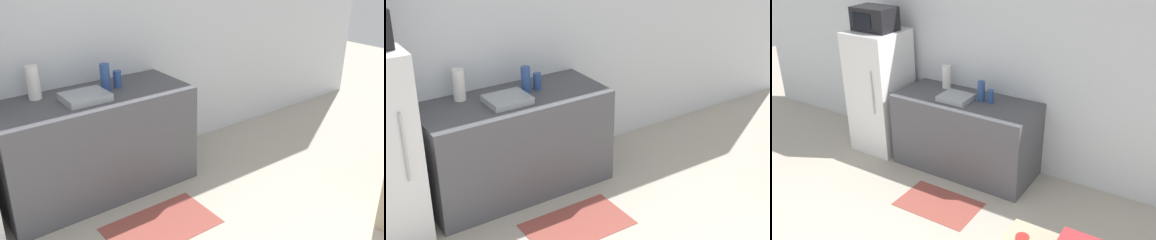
{
  "view_description": "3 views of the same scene",
  "coord_description": "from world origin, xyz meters",
  "views": [
    {
      "loc": [
        -1.53,
        -0.21,
        2.12
      ],
      "look_at": [
        0.19,
        2.05,
        0.91
      ],
      "focal_mm": 40.0,
      "sensor_mm": 36.0,
      "label": 1
    },
    {
      "loc": [
        -2.06,
        -0.91,
        2.68
      ],
      "look_at": [
        -0.02,
        2.17,
        0.97
      ],
      "focal_mm": 50.0,
      "sensor_mm": 36.0,
      "label": 2
    },
    {
      "loc": [
        2.17,
        -0.91,
        2.78
      ],
      "look_at": [
        0.24,
        2.28,
        1.03
      ],
      "focal_mm": 40.0,
      "sensor_mm": 36.0,
      "label": 3
    }
  ],
  "objects": [
    {
      "name": "bottle_tall",
      "position": [
        0.01,
        3.05,
        1.02
      ],
      "size": [
        0.08,
        0.08,
        0.23
      ],
      "primitive_type": "cylinder",
      "color": "#2D4C8C",
      "rests_on": "counter"
    },
    {
      "name": "paper_towel_roll",
      "position": [
        -0.56,
        3.19,
        1.05
      ],
      "size": [
        0.1,
        0.1,
        0.28
      ],
      "primitive_type": "cylinder",
      "color": "white",
      "rests_on": "counter"
    },
    {
      "name": "sink_basin",
      "position": [
        -0.25,
        2.91,
        0.94
      ],
      "size": [
        0.36,
        0.31,
        0.06
      ],
      "primitive_type": "cube",
      "color": "#9EA3A8",
      "rests_on": "counter"
    },
    {
      "name": "counter",
      "position": [
        -0.16,
        2.98,
        0.45
      ],
      "size": [
        1.68,
        0.72,
        0.91
      ],
      "primitive_type": "cube",
      "color": "#4C4C51",
      "rests_on": "ground_plane"
    },
    {
      "name": "kitchen_rug",
      "position": [
        -0.02,
        2.18,
        0.0
      ],
      "size": [
        0.87,
        0.54,
        0.01
      ],
      "primitive_type": "cube",
      "color": "#99473D",
      "rests_on": "ground_plane"
    },
    {
      "name": "bottle_short",
      "position": [
        0.12,
        3.05,
        0.98
      ],
      "size": [
        0.07,
        0.07,
        0.15
      ],
      "primitive_type": "cylinder",
      "color": "#2D4C8C",
      "rests_on": "counter"
    },
    {
      "name": "wall_back",
      "position": [
        0.0,
        3.38,
        1.3
      ],
      "size": [
        8.0,
        0.06,
        2.6
      ],
      "primitive_type": "cube",
      "color": "silver",
      "rests_on": "ground_plane"
    }
  ]
}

